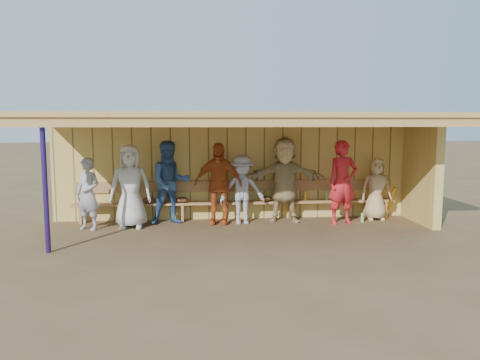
{
  "coord_description": "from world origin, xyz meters",
  "views": [
    {
      "loc": [
        -0.92,
        -9.81,
        2.32
      ],
      "look_at": [
        0.0,
        0.35,
        1.05
      ],
      "focal_mm": 35.0,
      "sensor_mm": 36.0,
      "label": 1
    }
  ],
  "objects_px": {
    "player_c": "(170,183)",
    "player_g": "(343,182)",
    "player_e": "(242,190)",
    "player_d": "(218,183)",
    "player_a": "(88,194)",
    "bench": "(237,198)",
    "player_f": "(285,180)",
    "player_h": "(376,189)",
    "player_b": "(130,186)"
  },
  "relations": [
    {
      "from": "player_d",
      "to": "bench",
      "type": "bearing_deg",
      "value": 52.68
    },
    {
      "from": "player_f",
      "to": "player_g",
      "type": "xyz_separation_m",
      "value": [
        1.27,
        -0.34,
        -0.03
      ]
    },
    {
      "from": "player_f",
      "to": "player_h",
      "type": "relative_size",
      "value": 1.34
    },
    {
      "from": "player_d",
      "to": "bench",
      "type": "relative_size",
      "value": 0.24
    },
    {
      "from": "player_g",
      "to": "player_c",
      "type": "bearing_deg",
      "value": 166.22
    },
    {
      "from": "player_h",
      "to": "player_f",
      "type": "bearing_deg",
      "value": -176.61
    },
    {
      "from": "player_e",
      "to": "player_g",
      "type": "relative_size",
      "value": 0.82
    },
    {
      "from": "player_d",
      "to": "player_h",
      "type": "bearing_deg",
      "value": 13.36
    },
    {
      "from": "player_f",
      "to": "player_d",
      "type": "bearing_deg",
      "value": -168.99
    },
    {
      "from": "player_f",
      "to": "player_g",
      "type": "relative_size",
      "value": 1.04
    },
    {
      "from": "player_f",
      "to": "bench",
      "type": "xyz_separation_m",
      "value": [
        -1.08,
        0.31,
        -0.46
      ]
    },
    {
      "from": "player_c",
      "to": "player_g",
      "type": "bearing_deg",
      "value": -18.11
    },
    {
      "from": "player_g",
      "to": "bench",
      "type": "height_order",
      "value": "player_g"
    },
    {
      "from": "player_b",
      "to": "player_e",
      "type": "height_order",
      "value": "player_b"
    },
    {
      "from": "player_a",
      "to": "player_c",
      "type": "xyz_separation_m",
      "value": [
        1.74,
        0.44,
        0.17
      ]
    },
    {
      "from": "player_d",
      "to": "player_e",
      "type": "xyz_separation_m",
      "value": [
        0.55,
        -0.03,
        -0.14
      ]
    },
    {
      "from": "player_e",
      "to": "player_g",
      "type": "distance_m",
      "value": 2.29
    },
    {
      "from": "player_b",
      "to": "player_h",
      "type": "distance_m",
      "value": 5.7
    },
    {
      "from": "player_a",
      "to": "bench",
      "type": "xyz_separation_m",
      "value": [
        3.28,
        0.74,
        -0.25
      ]
    },
    {
      "from": "player_b",
      "to": "player_d",
      "type": "xyz_separation_m",
      "value": [
        1.93,
        0.23,
        0.01
      ]
    },
    {
      "from": "player_b",
      "to": "player_f",
      "type": "bearing_deg",
      "value": 3.93
    },
    {
      "from": "player_b",
      "to": "player_f",
      "type": "xyz_separation_m",
      "value": [
        3.48,
        0.33,
        0.07
      ]
    },
    {
      "from": "player_c",
      "to": "player_f",
      "type": "xyz_separation_m",
      "value": [
        2.63,
        0.0,
        0.04
      ]
    },
    {
      "from": "player_a",
      "to": "player_e",
      "type": "bearing_deg",
      "value": 29.47
    },
    {
      "from": "player_a",
      "to": "player_b",
      "type": "xyz_separation_m",
      "value": [
        0.89,
        0.11,
        0.14
      ]
    },
    {
      "from": "player_a",
      "to": "player_f",
      "type": "height_order",
      "value": "player_f"
    },
    {
      "from": "player_d",
      "to": "bench",
      "type": "xyz_separation_m",
      "value": [
        0.47,
        0.4,
        -0.4
      ]
    },
    {
      "from": "player_g",
      "to": "bench",
      "type": "bearing_deg",
      "value": 155.89
    },
    {
      "from": "player_a",
      "to": "player_d",
      "type": "distance_m",
      "value": 2.84
    },
    {
      "from": "player_a",
      "to": "player_b",
      "type": "bearing_deg",
      "value": 31.06
    },
    {
      "from": "player_b",
      "to": "player_g",
      "type": "bearing_deg",
      "value": -1.59
    },
    {
      "from": "player_a",
      "to": "player_f",
      "type": "xyz_separation_m",
      "value": [
        4.37,
        0.44,
        0.21
      ]
    },
    {
      "from": "player_f",
      "to": "bench",
      "type": "distance_m",
      "value": 1.22
    },
    {
      "from": "player_h",
      "to": "bench",
      "type": "relative_size",
      "value": 0.19
    },
    {
      "from": "player_a",
      "to": "player_f",
      "type": "bearing_deg",
      "value": 29.89
    },
    {
      "from": "player_d",
      "to": "bench",
      "type": "distance_m",
      "value": 0.74
    },
    {
      "from": "player_a",
      "to": "player_d",
      "type": "xyz_separation_m",
      "value": [
        2.82,
        0.34,
        0.15
      ]
    },
    {
      "from": "player_a",
      "to": "bench",
      "type": "bearing_deg",
      "value": 36.91
    },
    {
      "from": "player_e",
      "to": "player_c",
      "type": "bearing_deg",
      "value": 173.56
    },
    {
      "from": "player_b",
      "to": "bench",
      "type": "height_order",
      "value": "player_b"
    },
    {
      "from": "player_d",
      "to": "player_h",
      "type": "height_order",
      "value": "player_d"
    },
    {
      "from": "player_c",
      "to": "player_g",
      "type": "xyz_separation_m",
      "value": [
        3.91,
        -0.34,
        0.0
      ]
    },
    {
      "from": "player_c",
      "to": "player_h",
      "type": "relative_size",
      "value": 1.28
    },
    {
      "from": "player_d",
      "to": "player_f",
      "type": "xyz_separation_m",
      "value": [
        1.55,
        0.1,
        0.06
      ]
    },
    {
      "from": "player_b",
      "to": "bench",
      "type": "bearing_deg",
      "value": 13.34
    },
    {
      "from": "player_g",
      "to": "player_d",
      "type": "bearing_deg",
      "value": 166.33
    },
    {
      "from": "player_d",
      "to": "player_c",
      "type": "bearing_deg",
      "value": -173.4
    },
    {
      "from": "player_a",
      "to": "player_f",
      "type": "distance_m",
      "value": 4.4
    },
    {
      "from": "player_h",
      "to": "player_b",
      "type": "bearing_deg",
      "value": -173.3
    },
    {
      "from": "player_h",
      "to": "bench",
      "type": "xyz_separation_m",
      "value": [
        -3.28,
        0.31,
        -0.21
      ]
    }
  ]
}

